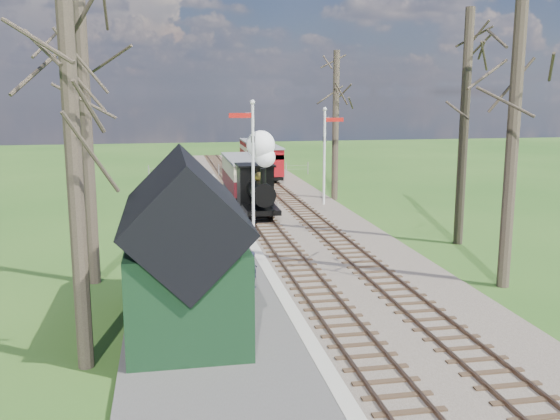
{
  "coord_description": "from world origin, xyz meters",
  "views": [
    {
      "loc": [
        -4.76,
        -12.77,
        6.56
      ],
      "look_at": [
        0.02,
        12.94,
        1.6
      ],
      "focal_mm": 40.0,
      "sensor_mm": 36.0,
      "label": 1
    }
  ],
  "objects_px": {
    "semaphore_near": "(251,156)",
    "red_carriage_b": "(255,155)",
    "person": "(253,269)",
    "semaphore_far": "(326,149)",
    "red_carriage_a": "(265,162)",
    "coach": "(244,175)",
    "locomotive": "(258,180)",
    "station_shed": "(185,251)",
    "bench": "(225,279)",
    "sign_board": "(228,269)"
  },
  "relations": [
    {
      "from": "sign_board",
      "to": "person",
      "type": "xyz_separation_m",
      "value": [
        0.82,
        -0.08,
        -0.01
      ]
    },
    {
      "from": "person",
      "to": "red_carriage_b",
      "type": "bearing_deg",
      "value": -16.71
    },
    {
      "from": "semaphore_near",
      "to": "red_carriage_b",
      "type": "relative_size",
      "value": 1.25
    },
    {
      "from": "semaphore_far",
      "to": "red_carriage_b",
      "type": "xyz_separation_m",
      "value": [
        -1.77,
        16.22,
        -1.88
      ]
    },
    {
      "from": "semaphore_near",
      "to": "locomotive",
      "type": "height_order",
      "value": "semaphore_near"
    },
    {
      "from": "bench",
      "to": "semaphore_near",
      "type": "bearing_deg",
      "value": 76.64
    },
    {
      "from": "person",
      "to": "station_shed",
      "type": "bearing_deg",
      "value": 133.79
    },
    {
      "from": "semaphore_near",
      "to": "red_carriage_a",
      "type": "relative_size",
      "value": 1.25
    },
    {
      "from": "station_shed",
      "to": "bench",
      "type": "bearing_deg",
      "value": 64.44
    },
    {
      "from": "coach",
      "to": "red_carriage_b",
      "type": "height_order",
      "value": "coach"
    },
    {
      "from": "coach",
      "to": "sign_board",
      "type": "distance_m",
      "value": 18.23
    },
    {
      "from": "locomotive",
      "to": "red_carriage_a",
      "type": "xyz_separation_m",
      "value": [
        2.61,
        13.79,
        -0.61
      ]
    },
    {
      "from": "sign_board",
      "to": "person",
      "type": "relative_size",
      "value": 1.01
    },
    {
      "from": "bench",
      "to": "locomotive",
      "type": "bearing_deg",
      "value": 76.36
    },
    {
      "from": "sign_board",
      "to": "bench",
      "type": "height_order",
      "value": "sign_board"
    },
    {
      "from": "locomotive",
      "to": "red_carriage_b",
      "type": "relative_size",
      "value": 0.9
    },
    {
      "from": "locomotive",
      "to": "red_carriage_b",
      "type": "height_order",
      "value": "locomotive"
    },
    {
      "from": "locomotive",
      "to": "red_carriage_b",
      "type": "distance_m",
      "value": 19.47
    },
    {
      "from": "semaphore_far",
      "to": "station_shed",
      "type": "bearing_deg",
      "value": -115.72
    },
    {
      "from": "red_carriage_a",
      "to": "person",
      "type": "height_order",
      "value": "red_carriage_a"
    },
    {
      "from": "station_shed",
      "to": "red_carriage_a",
      "type": "height_order",
      "value": "station_shed"
    },
    {
      "from": "coach",
      "to": "red_carriage_a",
      "type": "distance_m",
      "value": 8.15
    },
    {
      "from": "bench",
      "to": "person",
      "type": "relative_size",
      "value": 1.05
    },
    {
      "from": "semaphore_near",
      "to": "coach",
      "type": "xyz_separation_m",
      "value": [
        0.77,
        9.0,
        -2.1
      ]
    },
    {
      "from": "semaphore_near",
      "to": "sign_board",
      "type": "bearing_deg",
      "value": -102.96
    },
    {
      "from": "red_carriage_b",
      "to": "sign_board",
      "type": "bearing_deg",
      "value": -99.88
    },
    {
      "from": "person",
      "to": "semaphore_near",
      "type": "bearing_deg",
      "value": -16.14
    },
    {
      "from": "sign_board",
      "to": "coach",
      "type": "bearing_deg",
      "value": 81.03
    },
    {
      "from": "locomotive",
      "to": "coach",
      "type": "xyz_separation_m",
      "value": [
        0.01,
        6.06,
        -0.56
      ]
    },
    {
      "from": "locomotive",
      "to": "semaphore_near",
      "type": "bearing_deg",
      "value": -104.48
    },
    {
      "from": "person",
      "to": "red_carriage_a",
      "type": "bearing_deg",
      "value": -18.46
    },
    {
      "from": "red_carriage_b",
      "to": "semaphore_near",
      "type": "bearing_deg",
      "value": -98.62
    },
    {
      "from": "semaphore_far",
      "to": "person",
      "type": "distance_m",
      "value": 16.57
    },
    {
      "from": "semaphore_near",
      "to": "sign_board",
      "type": "height_order",
      "value": "semaphore_near"
    },
    {
      "from": "station_shed",
      "to": "person",
      "type": "bearing_deg",
      "value": 52.11
    },
    {
      "from": "coach",
      "to": "sign_board",
      "type": "relative_size",
      "value": 5.89
    },
    {
      "from": "semaphore_far",
      "to": "coach",
      "type": "distance_m",
      "value": 5.61
    },
    {
      "from": "coach",
      "to": "semaphore_far",
      "type": "bearing_deg",
      "value": -34.41
    },
    {
      "from": "semaphore_far",
      "to": "red_carriage_a",
      "type": "bearing_deg",
      "value": 99.4
    },
    {
      "from": "semaphore_far",
      "to": "sign_board",
      "type": "bearing_deg",
      "value": -115.69
    },
    {
      "from": "person",
      "to": "semaphore_far",
      "type": "bearing_deg",
      "value": -31.29
    },
    {
      "from": "sign_board",
      "to": "bench",
      "type": "xyz_separation_m",
      "value": [
        -0.11,
        -0.19,
        -0.28
      ]
    },
    {
      "from": "semaphore_far",
      "to": "bench",
      "type": "bearing_deg",
      "value": -115.75
    },
    {
      "from": "locomotive",
      "to": "sign_board",
      "type": "bearing_deg",
      "value": -103.33
    },
    {
      "from": "coach",
      "to": "bench",
      "type": "distance_m",
      "value": 18.45
    },
    {
      "from": "locomotive",
      "to": "person",
      "type": "distance_m",
      "value": 12.24
    },
    {
      "from": "semaphore_near",
      "to": "coach",
      "type": "distance_m",
      "value": 9.27
    },
    {
      "from": "semaphore_far",
      "to": "sign_board",
      "type": "distance_m",
      "value": 16.83
    },
    {
      "from": "red_carriage_a",
      "to": "coach",
      "type": "bearing_deg",
      "value": -108.6
    },
    {
      "from": "station_shed",
      "to": "semaphore_near",
      "type": "relative_size",
      "value": 1.01
    }
  ]
}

